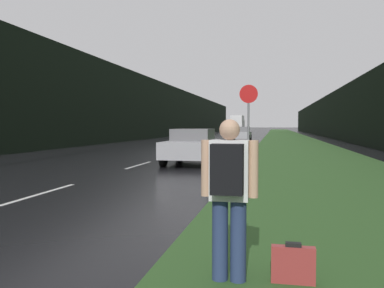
# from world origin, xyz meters

# --- Properties ---
(grass_verge) EXTENTS (6.00, 240.00, 0.02)m
(grass_verge) POSITION_xyz_m (7.03, 40.00, 0.01)
(grass_verge) COLOR #2D5123
(grass_verge) RESTS_ON ground_plane
(lane_stripe_b) EXTENTS (0.12, 3.00, 0.01)m
(lane_stripe_b) POSITION_xyz_m (0.00, 6.55, 0.00)
(lane_stripe_b) COLOR silver
(lane_stripe_b) RESTS_ON ground_plane
(lane_stripe_c) EXTENTS (0.12, 3.00, 0.01)m
(lane_stripe_c) POSITION_xyz_m (0.00, 13.55, 0.00)
(lane_stripe_c) COLOR silver
(lane_stripe_c) RESTS_ON ground_plane
(lane_stripe_d) EXTENTS (0.12, 3.00, 0.01)m
(lane_stripe_d) POSITION_xyz_m (0.00, 20.55, 0.00)
(lane_stripe_d) COLOR silver
(lane_stripe_d) RESTS_ON ground_plane
(treeline_far_side) EXTENTS (2.00, 140.00, 7.23)m
(treeline_far_side) POSITION_xyz_m (-10.03, 50.00, 3.62)
(treeline_far_side) COLOR black
(treeline_far_side) RESTS_ON ground_plane
(treeline_near_side) EXTENTS (2.00, 140.00, 5.55)m
(treeline_near_side) POSITION_xyz_m (13.03, 50.00, 2.78)
(treeline_near_side) COLOR black
(treeline_near_side) RESTS_ON ground_plane
(stop_sign) EXTENTS (0.62, 0.07, 2.97)m
(stop_sign) POSITION_xyz_m (4.50, 11.78, 1.77)
(stop_sign) COLOR slate
(stop_sign) RESTS_ON ground_plane
(hitchhiker_with_backpack) EXTENTS (0.58, 0.40, 1.67)m
(hitchhiker_with_backpack) POSITION_xyz_m (4.92, 2.02, 0.96)
(hitchhiker_with_backpack) COLOR navy
(hitchhiker_with_backpack) RESTS_ON ground_plane
(suitcase) EXTENTS (0.43, 0.11, 0.43)m
(suitcase) POSITION_xyz_m (5.56, 2.11, 0.20)
(suitcase) COLOR #9E3333
(suitcase) RESTS_ON ground_plane
(car_passing_near) EXTENTS (1.94, 4.28, 1.45)m
(car_passing_near) POSITION_xyz_m (2.02, 14.46, 0.75)
(car_passing_near) COLOR #9E9EA3
(car_passing_near) RESTS_ON ground_plane
(car_passing_far) EXTENTS (1.92, 4.72, 1.45)m
(car_passing_far) POSITION_xyz_m (2.02, 39.93, 0.73)
(car_passing_far) COLOR #9E9EA3
(car_passing_far) RESTS_ON ground_plane
(delivery_truck) EXTENTS (2.47, 8.15, 3.56)m
(delivery_truck) POSITION_xyz_m (-2.02, 80.76, 1.87)
(delivery_truck) COLOR gray
(delivery_truck) RESTS_ON ground_plane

